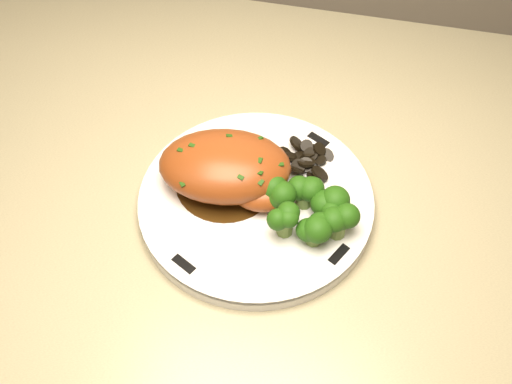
# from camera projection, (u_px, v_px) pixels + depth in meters

# --- Properties ---
(plate) EXTENTS (0.32, 0.32, 0.02)m
(plate) POSITION_uv_depth(u_px,v_px,m) (256.00, 202.00, 0.68)
(plate) COLOR silver
(plate) RESTS_ON counter
(rim_accent_0) EXTENTS (0.03, 0.02, 0.00)m
(rim_accent_0) POSITION_uv_depth(u_px,v_px,m) (318.00, 140.00, 0.73)
(rim_accent_0) COLOR black
(rim_accent_0) RESTS_ON plate
(rim_accent_1) EXTENTS (0.02, 0.03, 0.00)m
(rim_accent_1) POSITION_uv_depth(u_px,v_px,m) (183.00, 147.00, 0.72)
(rim_accent_1) COLOR black
(rim_accent_1) RESTS_ON plate
(rim_accent_2) EXTENTS (0.03, 0.02, 0.00)m
(rim_accent_2) POSITION_uv_depth(u_px,v_px,m) (184.00, 264.00, 0.63)
(rim_accent_2) COLOR black
(rim_accent_2) RESTS_ON plate
(rim_accent_3) EXTENTS (0.02, 0.03, 0.00)m
(rim_accent_3) POSITION_uv_depth(u_px,v_px,m) (339.00, 254.00, 0.63)
(rim_accent_3) COLOR black
(rim_accent_3) RESTS_ON plate
(gravy_pool) EXTENTS (0.11, 0.11, 0.00)m
(gravy_pool) POSITION_uv_depth(u_px,v_px,m) (226.00, 182.00, 0.69)
(gravy_pool) COLOR #331E09
(gravy_pool) RESTS_ON plate
(chicken_breast) EXTENTS (0.15, 0.11, 0.05)m
(chicken_breast) POSITION_uv_depth(u_px,v_px,m) (229.00, 169.00, 0.67)
(chicken_breast) COLOR #944319
(chicken_breast) RESTS_ON plate
(mushroom_pile) EXTENTS (0.08, 0.06, 0.02)m
(mushroom_pile) POSITION_uv_depth(u_px,v_px,m) (286.00, 163.00, 0.70)
(mushroom_pile) COLOR black
(mushroom_pile) RESTS_ON plate
(broccoli_florets) EXTENTS (0.09, 0.07, 0.04)m
(broccoli_florets) POSITION_uv_depth(u_px,v_px,m) (308.00, 210.00, 0.64)
(broccoli_florets) COLOR olive
(broccoli_florets) RESTS_ON plate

